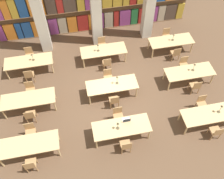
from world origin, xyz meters
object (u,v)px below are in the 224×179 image
desk_lamp_3 (194,66)px  chair_11 (184,64)px  chair_6 (30,115)px  desk_lamp_2 (117,79)px  reading_table_5 (189,72)px  desk_lamp_6 (174,36)px  chair_10 (195,86)px  reading_table_8 (171,41)px  chair_1 (30,131)px  reading_table_7 (103,51)px  chair_4 (216,132)px  chair_14 (107,63)px  reading_table_4 (112,86)px  chair_16 (176,53)px  chair_0 (30,165)px  reading_table_1 (121,128)px  reading_table_2 (209,115)px  chair_15 (102,44)px  reading_table_6 (29,62)px  reading_table_3 (28,99)px  chair_12 (29,75)px  desk_lamp_0 (118,125)px  pillar_left (35,0)px  chair_17 (167,35)px  chair_3 (118,115)px  chair_5 (202,103)px  chair_9 (108,77)px  desk_lamp_4 (32,56)px  chair_13 (29,55)px  desk_lamp_1 (221,108)px  desk_lamp_5 (98,47)px  laptop (126,120)px  chair_7 (30,89)px  chair_8 (114,101)px

desk_lamp_3 → chair_11: bearing=100.1°
chair_6 → desk_lamp_2: desk_lamp_2 is taller
reading_table_5 → desk_lamp_6: desk_lamp_6 is taller
chair_10 → reading_table_8: (-0.15, 3.04, 0.18)m
chair_1 → reading_table_7: 5.45m
chair_4 → chair_6: same height
chair_14 → chair_11: bearing=-12.5°
chair_6 → desk_lamp_6: size_ratio=2.16×
reading_table_4 → chair_16: bearing=23.4°
chair_0 → reading_table_1: size_ratio=0.37×
reading_table_2 → reading_table_7: (-3.70, 4.75, 0.00)m
reading_table_2 → desk_lamp_2: bearing=145.2°
chair_15 → reading_table_6: bearing=11.2°
chair_6 → chair_15: (3.84, 3.87, 0.00)m
reading_table_3 → reading_table_4: (3.80, 0.04, 0.00)m
chair_1 → desk_lamp_3: (7.78, 1.65, 0.55)m
reading_table_4 → reading_table_6: bearing=148.4°
reading_table_1 → chair_12: size_ratio=2.72×
desk_lamp_0 → pillar_left: bearing=113.3°
chair_17 → desk_lamp_0: bearing=53.4°
reading_table_2 → reading_table_8: bearing=89.9°
reading_table_7 → chair_11: bearing=-22.2°
chair_3 → chair_11: 4.55m
reading_table_2 → chair_5: (0.04, 0.73, -0.18)m
chair_17 → reading_table_4: bearing=39.4°
desk_lamp_2 → chair_15: bearing=93.2°
chair_9 → desk_lamp_4: bearing=-24.8°
chair_4 → reading_table_7: bearing=124.4°
desk_lamp_2 → chair_13: 5.09m
reading_table_6 → chair_13: chair_13 is taller
desk_lamp_1 → chair_14: (-4.07, 4.00, -0.57)m
chair_9 → chair_13: 4.43m
desk_lamp_2 → reading_table_6: desk_lamp_2 is taller
desk_lamp_5 → desk_lamp_6: bearing=0.3°
chair_6 → reading_table_7: size_ratio=0.37×
reading_table_7 → chair_10: bearing=-38.2°
desk_lamp_1 → chair_12: desk_lamp_1 is taller
reading_table_8 → chair_16: bearing=-87.8°
reading_table_2 → chair_17: chair_17 is taller
chair_5 → reading_table_1: bearing=8.8°
chair_1 → chair_6: bearing=-89.5°
reading_table_1 → desk_lamp_2: size_ratio=4.92×
chair_3 → chair_13: (-3.77, 4.58, 0.00)m
desk_lamp_1 → laptop: bearing=174.5°
chair_13 → desk_lamp_0: bearing=123.8°
reading_table_2 → chair_16: 4.02m
chair_7 → reading_table_6: chair_7 is taller
chair_4 → chair_16: (-0.01, 4.75, 0.00)m
chair_5 → chair_15: same height
chair_8 → desk_lamp_3: size_ratio=1.96×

